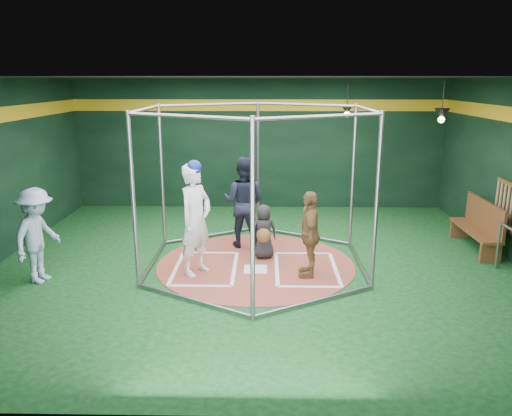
{
  "coord_description": "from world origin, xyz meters",
  "views": [
    {
      "loc": [
        0.19,
        -9.07,
        3.47
      ],
      "look_at": [
        0.0,
        0.1,
        1.1
      ],
      "focal_mm": 35.0,
      "sensor_mm": 36.0,
      "label": 1
    }
  ],
  "objects_px": {
    "dugout_bench": "(479,225)",
    "visitor_leopard": "(310,234)",
    "umpire": "(244,202)",
    "batter_figure": "(196,219)"
  },
  "relations": [
    {
      "from": "visitor_leopard",
      "to": "umpire",
      "type": "height_order",
      "value": "umpire"
    },
    {
      "from": "dugout_bench",
      "to": "visitor_leopard",
      "type": "bearing_deg",
      "value": -157.48
    },
    {
      "from": "visitor_leopard",
      "to": "dugout_bench",
      "type": "bearing_deg",
      "value": 116.83
    },
    {
      "from": "visitor_leopard",
      "to": "batter_figure",
      "type": "bearing_deg",
      "value": -87.8
    },
    {
      "from": "visitor_leopard",
      "to": "umpire",
      "type": "xyz_separation_m",
      "value": [
        -1.24,
        1.64,
        0.18
      ]
    },
    {
      "from": "umpire",
      "to": "dugout_bench",
      "type": "height_order",
      "value": "umpire"
    },
    {
      "from": "dugout_bench",
      "to": "umpire",
      "type": "bearing_deg",
      "value": 178.51
    },
    {
      "from": "batter_figure",
      "to": "dugout_bench",
      "type": "distance_m",
      "value": 5.9
    },
    {
      "from": "batter_figure",
      "to": "visitor_leopard",
      "type": "distance_m",
      "value": 2.06
    },
    {
      "from": "visitor_leopard",
      "to": "dugout_bench",
      "type": "xyz_separation_m",
      "value": [
        3.66,
        1.52,
        -0.26
      ]
    }
  ]
}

